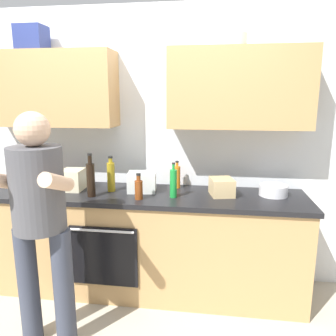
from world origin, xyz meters
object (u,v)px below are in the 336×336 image
(knife_block, at_px, (20,176))
(bottle_soy, at_px, (91,179))
(bottle_soda, at_px, (173,183))
(grocery_bag_bread, at_px, (222,187))
(bottle_vinegar, at_px, (139,189))
(potted_herb, at_px, (38,176))
(person_standing, at_px, (39,214))
(cup_ceramic, at_px, (59,179))
(mixing_bowl, at_px, (273,190))
(grocery_bag_produce, at_px, (142,182))
(bottle_juice, at_px, (177,177))
(bottle_oil, at_px, (111,176))
(grocery_bag_rice, at_px, (73,180))

(knife_block, bearing_deg, bottle_soy, -12.81)
(bottle_soda, height_order, grocery_bag_bread, bottle_soda)
(bottle_vinegar, xyz_separation_m, potted_herb, (-0.91, 0.09, 0.05))
(person_standing, distance_m, cup_ceramic, 0.99)
(mixing_bowl, bearing_deg, grocery_bag_bread, -173.07)
(bottle_soda, xyz_separation_m, potted_herb, (-1.18, -0.00, 0.02))
(knife_block, bearing_deg, grocery_bag_produce, 2.48)
(bottle_juice, xyz_separation_m, cup_ceramic, (-1.12, -0.02, -0.06))
(bottle_juice, height_order, knife_block, knife_block)
(knife_block, bearing_deg, potted_herb, -22.88)
(person_standing, relative_size, cup_ceramic, 18.10)
(knife_block, xyz_separation_m, grocery_bag_produce, (1.12, 0.05, -0.02))
(potted_herb, xyz_separation_m, grocery_bag_bread, (1.57, 0.12, -0.07))
(bottle_soda, bearing_deg, bottle_vinegar, -161.67)
(bottle_juice, height_order, cup_ceramic, bottle_juice)
(person_standing, relative_size, bottle_soy, 4.48)
(person_standing, xyz_separation_m, bottle_soda, (0.80, 0.67, 0.06))
(person_standing, relative_size, grocery_bag_produce, 6.77)
(person_standing, xyz_separation_m, bottle_vinegar, (0.53, 0.58, 0.03))
(bottle_oil, height_order, knife_block, bottle_oil)
(bottle_vinegar, height_order, mixing_bowl, bottle_vinegar)
(bottle_soy, distance_m, grocery_bag_produce, 0.44)
(person_standing, xyz_separation_m, grocery_bag_produce, (0.51, 0.82, 0.02))
(bottle_soda, bearing_deg, potted_herb, -179.92)
(person_standing, height_order, grocery_bag_produce, person_standing)
(bottle_juice, relative_size, potted_herb, 1.00)
(bottle_soy, bearing_deg, bottle_oil, 56.63)
(bottle_soy, bearing_deg, grocery_bag_produce, 29.55)
(cup_ceramic, relative_size, potted_herb, 0.36)
(cup_ceramic, height_order, potted_herb, potted_herb)
(bottle_juice, height_order, grocery_bag_bread, bottle_juice)
(bottle_juice, bearing_deg, potted_herb, -165.94)
(grocery_bag_produce, bearing_deg, person_standing, -121.87)
(bottle_soy, bearing_deg, potted_herb, 172.22)
(bottle_soy, bearing_deg, cup_ceramic, 143.00)
(person_standing, distance_m, bottle_soy, 0.62)
(bottle_oil, bearing_deg, bottle_juice, 18.58)
(bottle_vinegar, relative_size, grocery_bag_bread, 0.99)
(mixing_bowl, xyz_separation_m, grocery_bag_rice, (-1.73, -0.07, 0.05))
(bottle_vinegar, distance_m, grocery_bag_bread, 0.69)
(potted_herb, distance_m, grocery_bag_produce, 0.90)
(grocery_bag_rice, bearing_deg, bottle_soy, -35.53)
(knife_block, distance_m, grocery_bag_rice, 0.50)
(bottle_soy, relative_size, knife_block, 1.35)
(cup_ceramic, height_order, mixing_bowl, same)
(mixing_bowl, height_order, knife_block, knife_block)
(mixing_bowl, distance_m, knife_block, 2.24)
(grocery_bag_rice, bearing_deg, bottle_oil, 1.53)
(bottle_soy, xyz_separation_m, cup_ceramic, (-0.45, 0.34, -0.11))
(bottle_oil, bearing_deg, grocery_bag_bread, 0.57)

